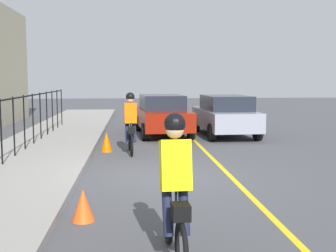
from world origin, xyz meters
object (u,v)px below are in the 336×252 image
Objects in this scene: cyclist_lead at (131,123)px; parked_sedan_rear at (162,114)px; patrol_sedan at (225,115)px; cyclist_follow at (175,189)px; traffic_cone_near at (83,205)px; traffic_cone_far at (107,142)px.

cyclist_lead is 0.40× the size of parked_sedan_rear.
patrol_sedan is 0.99× the size of parked_sedan_rear.
patrol_sedan is at bearing -47.13° from cyclist_lead.
cyclist_follow reaches higher than patrol_sedan.
cyclist_lead is 3.58× the size of traffic_cone_near.
patrol_sedan is 5.58m from traffic_cone_far.
patrol_sedan is at bearing 74.62° from parked_sedan_rear.
parked_sedan_rear is (4.34, -1.24, -0.09)m from cyclist_lead.
cyclist_follow is 3.58× the size of traffic_cone_near.
parked_sedan_rear is 10.67m from traffic_cone_near.
parked_sedan_rear is (12.12, -0.68, -0.09)m from cyclist_follow.
patrol_sedan is 10.92m from traffic_cone_near.
cyclist_lead is at bearing -19.85° from parked_sedan_rear.
cyclist_follow reaches higher than traffic_cone_near.
traffic_cone_far is (6.59, 0.01, 0.05)m from traffic_cone_near.
traffic_cone_far reaches higher than traffic_cone_near.
cyclist_lead is at bearing -121.39° from traffic_cone_far.
traffic_cone_near is at bearing 169.71° from cyclist_lead.
patrol_sedan is 7.40× the size of traffic_cone_far.
cyclist_lead is 4.51m from parked_sedan_rear.
traffic_cone_far is at bearing 5.44° from cyclist_follow.
patrol_sedan is at bearing -52.38° from traffic_cone_far.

